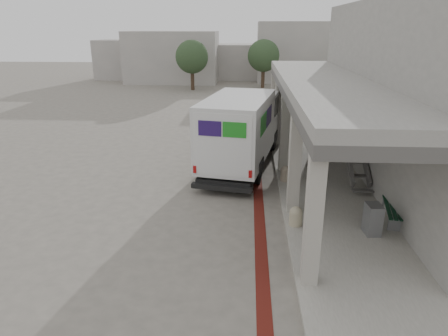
{
  "coord_description": "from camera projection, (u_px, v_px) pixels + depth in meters",
  "views": [
    {
      "loc": [
        0.56,
        -11.82,
        5.94
      ],
      "look_at": [
        -0.19,
        0.41,
        1.6
      ],
      "focal_mm": 32.0,
      "sensor_mm": 36.0,
      "label": 1
    }
  ],
  "objects": [
    {
      "name": "ground",
      "position": [
        229.0,
        218.0,
        13.14
      ],
      "size": [
        120.0,
        120.0,
        0.0
      ],
      "primitive_type": "plane",
      "color": "#666058",
      "rests_on": "ground"
    },
    {
      "name": "bike_lane_stripe",
      "position": [
        258.0,
        194.0,
        14.96
      ],
      "size": [
        0.35,
        40.0,
        0.01
      ],
      "primitive_type": "cube",
      "color": "#561711",
      "rests_on": "ground"
    },
    {
      "name": "sidewalk",
      "position": [
        352.0,
        220.0,
        12.89
      ],
      "size": [
        4.4,
        28.0,
        0.12
      ],
      "primitive_type": "cube",
      "color": "gray",
      "rests_on": "ground"
    },
    {
      "name": "transit_building",
      "position": [
        406.0,
        95.0,
        15.84
      ],
      "size": [
        7.6,
        17.0,
        7.0
      ],
      "color": "gray",
      "rests_on": "ground"
    },
    {
      "name": "distant_backdrop",
      "position": [
        220.0,
        56.0,
        46.16
      ],
      "size": [
        28.0,
        10.0,
        6.5
      ],
      "color": "gray",
      "rests_on": "ground"
    },
    {
      "name": "tree_left",
      "position": [
        192.0,
        57.0,
        38.7
      ],
      "size": [
        3.2,
        3.2,
        4.8
      ],
      "color": "#38281C",
      "rests_on": "ground"
    },
    {
      "name": "tree_mid",
      "position": [
        264.0,
        56.0,
        40.18
      ],
      "size": [
        3.2,
        3.2,
        4.8
      ],
      "color": "#38281C",
      "rests_on": "ground"
    },
    {
      "name": "tree_right",
      "position": [
        346.0,
        57.0,
        38.78
      ],
      "size": [
        3.2,
        3.2,
        4.8
      ],
      "color": "#38281C",
      "rests_on": "ground"
    },
    {
      "name": "fedex_truck",
      "position": [
        242.0,
        128.0,
        17.55
      ],
      "size": [
        3.64,
        7.89,
        3.24
      ],
      "rotation": [
        0.0,
        0.0,
        -0.19
      ],
      "color": "black",
      "rests_on": "ground"
    },
    {
      "name": "bench",
      "position": [
        392.0,
        210.0,
        12.7
      ],
      "size": [
        0.76,
        1.91,
        0.44
      ],
      "rotation": [
        0.0,
        0.0,
        -0.2
      ],
      "color": "gray",
      "rests_on": "sidewalk"
    },
    {
      "name": "bollard_near",
      "position": [
        296.0,
        216.0,
        12.34
      ],
      "size": [
        0.41,
        0.41,
        0.61
      ],
      "color": "tan",
      "rests_on": "sidewalk"
    },
    {
      "name": "bollard_far",
      "position": [
        286.0,
        173.0,
        15.91
      ],
      "size": [
        0.41,
        0.41,
        0.62
      ],
      "color": "gray",
      "rests_on": "sidewalk"
    },
    {
      "name": "utility_cabinet",
      "position": [
        373.0,
        219.0,
        11.77
      ],
      "size": [
        0.46,
        0.59,
        0.93
      ],
      "primitive_type": "cube",
      "rotation": [
        0.0,
        0.0,
        0.08
      ],
      "color": "gray",
      "rests_on": "sidewalk"
    }
  ]
}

